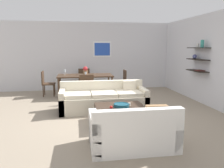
{
  "coord_description": "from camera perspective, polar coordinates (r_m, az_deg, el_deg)",
  "views": [
    {
      "loc": [
        -0.83,
        -5.67,
        1.74
      ],
      "look_at": [
        0.12,
        0.2,
        0.75
      ],
      "focal_mm": 36.16,
      "sensor_mm": 36.0,
      "label": 1
    }
  ],
  "objects": [
    {
      "name": "ground_plane",
      "position": [
        5.99,
        -0.81,
        -7.44
      ],
      "size": [
        18.0,
        18.0,
        0.0
      ],
      "primitive_type": "plane",
      "color": "gray"
    },
    {
      "name": "back_wall_unit",
      "position": [
        9.27,
        -2.2,
        7.07
      ],
      "size": [
        8.4,
        0.09,
        2.7
      ],
      "color": "silver",
      "rests_on": "ground"
    },
    {
      "name": "right_wall_shelf_unit",
      "position": [
        7.37,
        22.5,
        5.72
      ],
      "size": [
        0.34,
        8.2,
        2.7
      ],
      "color": "silver",
      "rests_on": "ground"
    },
    {
      "name": "sofa_beige",
      "position": [
        6.22,
        -2.1,
        -4.01
      ],
      "size": [
        2.35,
        0.9,
        0.78
      ],
      "color": "beige",
      "rests_on": "ground"
    },
    {
      "name": "loveseat_white",
      "position": [
        4.01,
        5.37,
        -11.78
      ],
      "size": [
        1.47,
        0.9,
        0.78
      ],
      "color": "white",
      "rests_on": "ground"
    },
    {
      "name": "coffee_table",
      "position": [
        5.19,
        2.23,
        -7.94
      ],
      "size": [
        1.12,
        1.09,
        0.38
      ],
      "color": "#38281E",
      "rests_on": "ground"
    },
    {
      "name": "decorative_bowl",
      "position": [
        5.17,
        2.38,
        -5.36
      ],
      "size": [
        0.36,
        0.36,
        0.07
      ],
      "color": "navy",
      "rests_on": "coffee_table"
    },
    {
      "name": "candle_jar",
      "position": [
        5.26,
        4.38,
        -5.17
      ],
      "size": [
        0.06,
        0.06,
        0.07
      ],
      "primitive_type": "cylinder",
      "color": "silver",
      "rests_on": "coffee_table"
    },
    {
      "name": "apple_on_coffee_table",
      "position": [
        5.01,
        -0.23,
        -5.9
      ],
      "size": [
        0.07,
        0.07,
        0.07
      ],
      "primitive_type": "sphere",
      "color": "red",
      "rests_on": "coffee_table"
    },
    {
      "name": "dining_table",
      "position": [
        8.01,
        -6.81,
        1.82
      ],
      "size": [
        1.92,
        0.95,
        0.75
      ],
      "color": "#422D1E",
      "rests_on": "ground"
    },
    {
      "name": "dining_chair_left_far",
      "position": [
        8.31,
        -16.3,
        0.53
      ],
      "size": [
        0.44,
        0.44,
        0.88
      ],
      "color": "#422D1E",
      "rests_on": "ground"
    },
    {
      "name": "dining_chair_foot",
      "position": [
        7.17,
        -6.47,
        -0.53
      ],
      "size": [
        0.44,
        0.44,
        0.88
      ],
      "color": "#422D1E",
      "rests_on": "ground"
    },
    {
      "name": "dining_chair_head",
      "position": [
        8.91,
        -7.03,
        1.43
      ],
      "size": [
        0.44,
        0.44,
        0.88
      ],
      "color": "#422D1E",
      "rests_on": "ground"
    },
    {
      "name": "dining_chair_right_far",
      "position": [
        8.41,
        2.48,
        1.01
      ],
      "size": [
        0.44,
        0.44,
        0.88
      ],
      "color": "#422D1E",
      "rests_on": "ground"
    },
    {
      "name": "wine_glass_foot",
      "position": [
        7.58,
        -6.69,
        2.7
      ],
      "size": [
        0.07,
        0.07,
        0.15
      ],
      "color": "silver",
      "rests_on": "dining_table"
    },
    {
      "name": "wine_glass_left_far",
      "position": [
        8.1,
        -11.85,
        3.2
      ],
      "size": [
        0.07,
        0.07,
        0.19
      ],
      "color": "silver",
      "rests_on": "dining_table"
    },
    {
      "name": "wine_glass_head",
      "position": [
        8.4,
        -6.95,
        3.37
      ],
      "size": [
        0.08,
        0.08,
        0.15
      ],
      "color": "silver",
      "rests_on": "dining_table"
    },
    {
      "name": "centerpiece_vase",
      "position": [
        8.04,
        -6.75,
        3.4
      ],
      "size": [
        0.16,
        0.16,
        0.3
      ],
      "color": "olive",
      "rests_on": "dining_table"
    }
  ]
}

